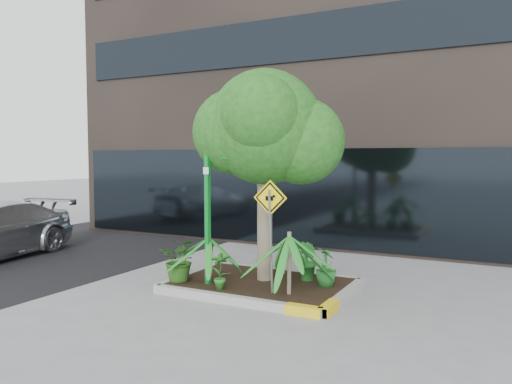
% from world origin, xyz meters
% --- Properties ---
extents(ground, '(80.00, 80.00, 0.00)m').
position_xyz_m(ground, '(0.00, 0.00, 0.00)').
color(ground, gray).
rests_on(ground, ground).
extents(asphalt_road, '(7.00, 80.00, 0.01)m').
position_xyz_m(asphalt_road, '(-6.50, 0.00, 0.01)').
color(asphalt_road, black).
rests_on(asphalt_road, ground).
extents(building, '(18.00, 8.00, 15.00)m').
position_xyz_m(building, '(0.50, 8.50, 7.50)').
color(building, '#2D2621').
rests_on(building, ground).
extents(planter, '(3.35, 2.36, 0.15)m').
position_xyz_m(planter, '(0.23, 0.27, 0.10)').
color(planter, '#9E9E99').
rests_on(planter, ground).
extents(tree, '(2.77, 2.46, 4.15)m').
position_xyz_m(tree, '(0.19, 0.47, 3.03)').
color(tree, gray).
rests_on(tree, ground).
extents(palm_front, '(1.20, 1.20, 1.33)m').
position_xyz_m(palm_front, '(1.00, -0.25, 1.15)').
color(palm_front, gray).
rests_on(palm_front, ground).
extents(palm_left, '(1.00, 1.00, 1.12)m').
position_xyz_m(palm_left, '(-0.63, -0.21, 0.98)').
color(palm_left, gray).
rests_on(palm_left, ground).
extents(palm_back, '(0.70, 0.70, 0.78)m').
position_xyz_m(palm_back, '(0.30, 1.08, 0.73)').
color(palm_back, gray).
rests_on(palm_back, ground).
extents(shrub_a, '(0.93, 0.93, 0.83)m').
position_xyz_m(shrub_a, '(-1.15, -0.39, 0.56)').
color(shrub_a, '#245117').
rests_on(shrub_a, planter).
extents(shrub_b, '(0.55, 0.55, 0.69)m').
position_xyz_m(shrub_b, '(1.39, 0.54, 0.50)').
color(shrub_b, '#1C6021').
rests_on(shrub_b, planter).
extents(shrub_c, '(0.51, 0.51, 0.68)m').
position_xyz_m(shrub_c, '(-0.18, -0.55, 0.49)').
color(shrub_c, '#276C21').
rests_on(shrub_c, planter).
extents(shrub_d, '(0.59, 0.59, 0.76)m').
position_xyz_m(shrub_d, '(0.97, 0.74, 0.53)').
color(shrub_d, '#1E6A23').
rests_on(shrub_d, planter).
extents(street_sign_post, '(0.86, 0.90, 2.90)m').
position_xyz_m(street_sign_post, '(-0.54, -0.25, 1.80)').
color(street_sign_post, '#0B8227').
rests_on(street_sign_post, ground).
extents(cattle_sign, '(0.60, 0.20, 1.94)m').
position_xyz_m(cattle_sign, '(0.73, -0.41, 1.46)').
color(cattle_sign, slate).
rests_on(cattle_sign, ground).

